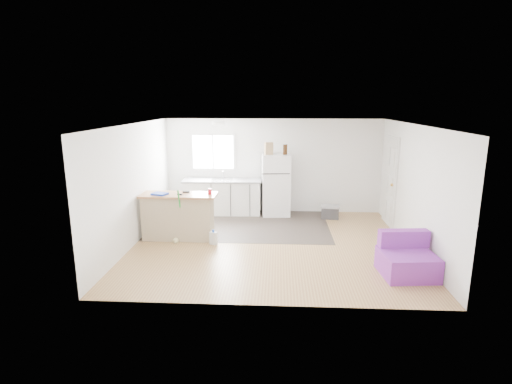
% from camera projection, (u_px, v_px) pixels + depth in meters
% --- Properties ---
extents(room, '(5.51, 5.01, 2.41)m').
position_uv_depth(room, '(272.00, 186.00, 7.82)').
color(room, '#96653F').
rests_on(room, ground).
extents(vinyl_zone, '(4.05, 2.50, 0.00)m').
position_uv_depth(vinyl_zone, '(241.00, 225.00, 9.35)').
color(vinyl_zone, '#2D2522').
rests_on(vinyl_zone, floor).
extents(window, '(1.18, 0.06, 0.98)m').
position_uv_depth(window, '(213.00, 152.00, 10.25)').
color(window, white).
rests_on(window, back_wall).
extents(interior_door, '(0.11, 0.92, 2.10)m').
position_uv_depth(interior_door, '(390.00, 181.00, 9.23)').
color(interior_door, white).
rests_on(interior_door, right_wall).
extents(ceiling_fixture, '(0.30, 0.30, 0.07)m').
position_uv_depth(ceiling_fixture, '(219.00, 123.00, 8.80)').
color(ceiling_fixture, white).
rests_on(ceiling_fixture, ceiling).
extents(kitchen_cabinets, '(2.00, 0.67, 1.16)m').
position_uv_depth(kitchen_cabinets, '(223.00, 196.00, 10.19)').
color(kitchen_cabinets, white).
rests_on(kitchen_cabinets, floor).
extents(peninsula, '(1.57, 0.61, 0.96)m').
position_uv_depth(peninsula, '(178.00, 216.00, 8.33)').
color(peninsula, tan).
rests_on(peninsula, floor).
extents(refrigerator, '(0.74, 0.72, 1.55)m').
position_uv_depth(refrigerator, '(276.00, 185.00, 10.02)').
color(refrigerator, white).
rests_on(refrigerator, floor).
extents(cooler, '(0.47, 0.35, 0.34)m').
position_uv_depth(cooler, '(330.00, 212.00, 9.82)').
color(cooler, '#323235').
rests_on(cooler, floor).
extents(purple_seat, '(0.91, 0.87, 0.69)m').
position_uv_depth(purple_seat, '(407.00, 260.00, 6.63)').
color(purple_seat, purple).
rests_on(purple_seat, floor).
extents(cleaner_jug, '(0.16, 0.14, 0.31)m').
position_uv_depth(cleaner_jug, '(213.00, 238.00, 8.05)').
color(cleaner_jug, silver).
rests_on(cleaner_jug, floor).
extents(mop, '(0.19, 0.32, 1.13)m').
position_uv_depth(mop, '(178.00, 232.00, 8.12)').
color(mop, green).
rests_on(mop, floor).
extents(red_cup, '(0.10, 0.10, 0.12)m').
position_uv_depth(red_cup, '(210.00, 191.00, 8.18)').
color(red_cup, red).
rests_on(red_cup, peninsula).
extents(blue_tray, '(0.36, 0.31, 0.04)m').
position_uv_depth(blue_tray, '(160.00, 194.00, 8.16)').
color(blue_tray, '#1230AD').
rests_on(blue_tray, peninsula).
extents(tool_a, '(0.15, 0.07, 0.03)m').
position_uv_depth(tool_a, '(186.00, 192.00, 8.34)').
color(tool_a, black).
rests_on(tool_a, peninsula).
extents(tool_b, '(0.11, 0.06, 0.03)m').
position_uv_depth(tool_b, '(180.00, 194.00, 8.13)').
color(tool_b, black).
rests_on(tool_b, peninsula).
extents(cardboard_box, '(0.22, 0.16, 0.30)m').
position_uv_depth(cardboard_box, '(269.00, 149.00, 9.75)').
color(cardboard_box, tan).
rests_on(cardboard_box, refrigerator).
extents(bottle_left, '(0.08, 0.08, 0.25)m').
position_uv_depth(bottle_left, '(284.00, 150.00, 9.74)').
color(bottle_left, '#351C09').
rests_on(bottle_left, refrigerator).
extents(bottle_right, '(0.08, 0.08, 0.25)m').
position_uv_depth(bottle_right, '(286.00, 149.00, 9.79)').
color(bottle_right, '#351C09').
rests_on(bottle_right, refrigerator).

